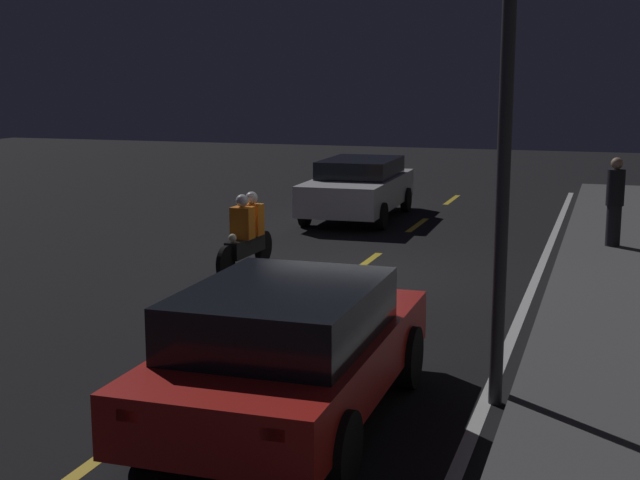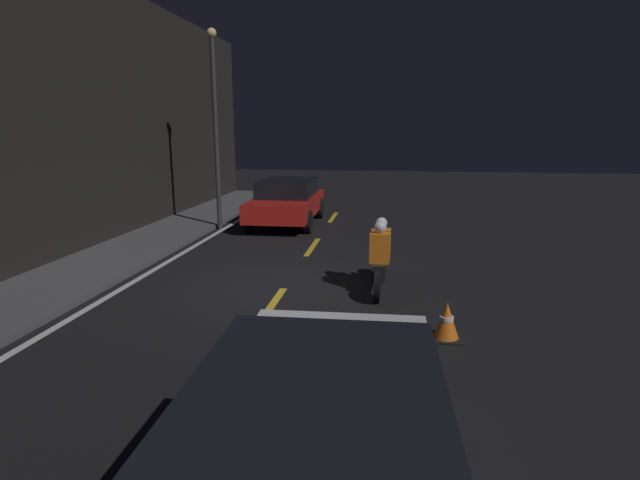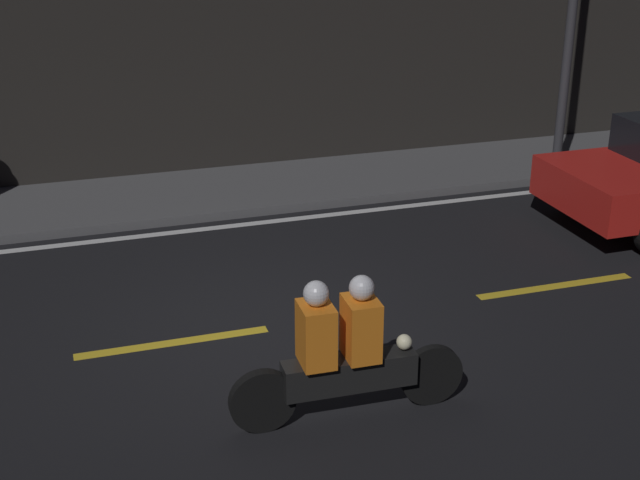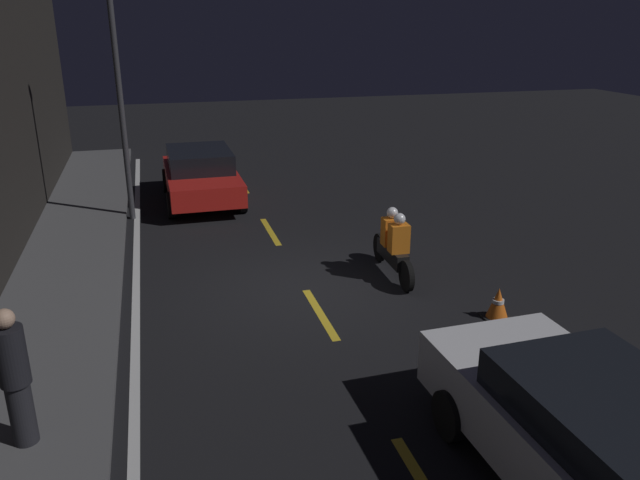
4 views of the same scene
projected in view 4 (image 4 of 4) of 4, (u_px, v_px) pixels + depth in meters
name	position (u px, v px, depth m)	size (l,w,h in m)	color
ground_plane	(306.00, 290.00, 11.62)	(56.00, 56.00, 0.00)	black
raised_curb	(57.00, 315.00, 10.52)	(28.00, 2.07, 0.12)	#4C4C4F
lane_dash_c	(320.00, 313.00, 10.71)	(2.00, 0.14, 0.01)	gold
lane_dash_d	(270.00, 231.00, 14.80)	(2.00, 0.14, 0.01)	gold
lane_dash_e	(242.00, 185.00, 18.88)	(2.00, 0.14, 0.01)	gold
lane_solid_kerb	(136.00, 309.00, 10.86)	(25.20, 0.14, 0.01)	silver
sedan_white	(602.00, 445.00, 6.26)	(4.60, 2.07, 1.42)	silver
taxi_red	(201.00, 174.00, 17.00)	(4.20, 2.01, 1.41)	red
motorcycle	(394.00, 245.00, 12.06)	(2.15, 0.38, 1.36)	black
traffic_cone_near	(498.00, 304.00, 10.46)	(0.47, 0.47, 0.55)	black
pedestrian	(15.00, 377.00, 7.01)	(0.34, 0.34, 1.71)	black
street_lamp	(119.00, 88.00, 14.65)	(0.28, 0.28, 5.76)	#333338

